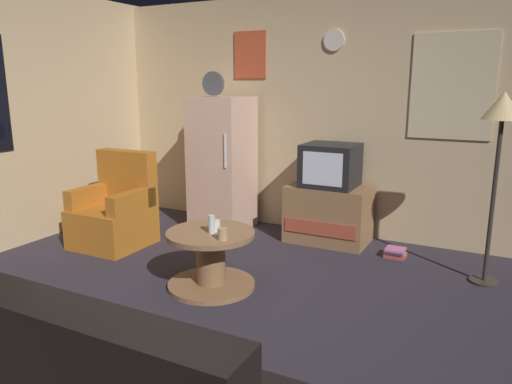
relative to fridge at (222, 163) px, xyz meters
name	(u,v)px	position (x,y,z in m)	size (l,w,h in m)	color
ground_plane	(195,317)	(0.98, -2.01, -0.75)	(12.00, 12.00, 0.00)	#2D2833
wall_with_art	(319,116)	(0.99, 0.44, 0.54)	(5.20, 0.12, 2.58)	#D1B284
fridge	(222,163)	(0.00, 0.00, 0.00)	(0.60, 0.62, 1.77)	beige
tv_stand	(328,214)	(1.25, 0.07, -0.45)	(0.84, 0.53, 0.60)	#8E6642
crt_tv	(331,165)	(1.26, 0.07, 0.07)	(0.54, 0.51, 0.44)	black
standing_lamp	(502,121)	(2.80, -0.36, 0.60)	(0.32, 0.32, 1.59)	#332D28
coffee_table	(211,260)	(0.79, -1.50, -0.51)	(0.72, 0.72, 0.48)	#8E6642
wine_glass	(212,224)	(0.83, -1.54, -0.20)	(0.05, 0.05, 0.15)	silver
mug_ceramic_white	(215,226)	(0.82, -1.47, -0.23)	(0.08, 0.08, 0.09)	silver
mug_ceramic_tan	(223,234)	(0.99, -1.63, -0.23)	(0.08, 0.08, 0.09)	tan
armchair	(116,213)	(-0.68, -1.03, -0.42)	(0.68, 0.68, 0.96)	#B2661E
book_stack	(395,253)	(2.00, -0.10, -0.71)	(0.21, 0.17, 0.09)	#A44752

